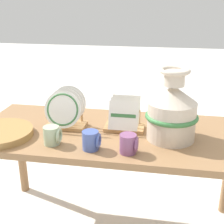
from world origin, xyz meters
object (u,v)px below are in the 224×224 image
Objects in this scene: mug_sage_glaze at (52,135)px; mug_plum_glaze at (129,144)px; ceramic_vase at (172,111)px; dish_rack_square_plates at (125,120)px; dish_rack_round_plates at (66,112)px; mug_cobalt_glaze at (91,140)px; wicker_charger_stack at (0,133)px.

mug_plum_glaze is at bearing -3.86° from mug_sage_glaze.
ceramic_vase reaches higher than mug_plum_glaze.
dish_rack_square_plates is at bearing 36.01° from mug_sage_glaze.
dish_rack_round_plates is 0.32m from dish_rack_square_plates.
ceramic_vase reaches higher than mug_sage_glaze.
mug_plum_glaze is at bearing -1.52° from mug_cobalt_glaze.
mug_sage_glaze is at bearing -6.76° from wicker_charger_stack.
ceramic_vase is at bearing 45.12° from mug_plum_glaze.
ceramic_vase is 3.97× the size of mug_cobalt_glaze.
dish_rack_round_plates reaches higher than mug_cobalt_glaze.
dish_rack_round_plates reaches higher than mug_sage_glaze.
mug_sage_glaze is at bearing -143.99° from dish_rack_square_plates.
mug_cobalt_glaze is 0.18m from mug_plum_glaze.
dish_rack_round_plates is 2.38× the size of mug_plum_glaze.
mug_cobalt_glaze and mug_plum_glaze have the same top height.
wicker_charger_stack is at bearing 173.57° from mug_cobalt_glaze.
wicker_charger_stack is 3.73× the size of mug_cobalt_glaze.
ceramic_vase is at bearing -16.04° from dish_rack_square_plates.
dish_rack_square_plates is 2.33× the size of mug_plum_glaze.
wicker_charger_stack is (-0.86, -0.13, -0.13)m from ceramic_vase.
dish_rack_round_plates is at bearing 175.93° from ceramic_vase.
dish_rack_round_plates is 1.02× the size of dish_rack_square_plates.
ceramic_vase is 0.27m from dish_rack_square_plates.
dish_rack_round_plates reaches higher than wicker_charger_stack.
dish_rack_round_plates is (-0.56, 0.04, -0.06)m from ceramic_vase.
ceramic_vase is 1.70× the size of dish_rack_square_plates.
ceramic_vase reaches higher than wicker_charger_stack.
mug_sage_glaze is (0.30, -0.04, 0.03)m from wicker_charger_stack.
mug_cobalt_glaze is at bearing -6.43° from wicker_charger_stack.
dish_rack_round_plates is 2.38× the size of mug_cobalt_glaze.
ceramic_vase is at bearing 8.42° from wicker_charger_stack.
ceramic_vase is 0.60m from mug_sage_glaze.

